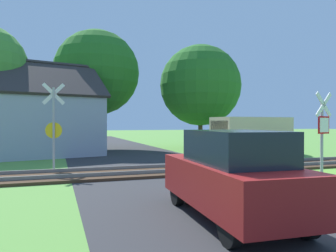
% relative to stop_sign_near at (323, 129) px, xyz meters
% --- Properties ---
extents(ground_plane, '(160.00, 160.00, 0.00)m').
position_rel_stop_sign_near_xyz_m(ground_plane, '(-4.65, -3.26, -1.71)').
color(ground_plane, '#5B933D').
extents(road_asphalt, '(7.05, 80.00, 0.01)m').
position_rel_stop_sign_near_xyz_m(road_asphalt, '(-4.65, -1.26, -1.71)').
color(road_asphalt, '#2D2D30').
rests_on(road_asphalt, ground).
extents(rail_track, '(60.00, 2.60, 0.22)m').
position_rel_stop_sign_near_xyz_m(rail_track, '(-4.65, 3.25, -1.66)').
color(rail_track, '#422D1E').
rests_on(rail_track, ground).
extents(stop_sign_near, '(0.86, 0.23, 2.99)m').
position_rel_stop_sign_near_xyz_m(stop_sign_near, '(0.00, 0.00, 0.00)').
color(stop_sign_near, '#9E9EA5').
rests_on(stop_sign_near, ground).
extents(crossing_sign_far, '(0.88, 0.13, 3.53)m').
position_rel_stop_sign_near_xyz_m(crossing_sign_far, '(-8.74, 4.86, 0.22)').
color(crossing_sign_far, '#9E9EA5').
rests_on(crossing_sign_far, ground).
extents(house, '(8.99, 7.72, 5.69)m').
position_rel_stop_sign_near_xyz_m(house, '(-10.12, 12.14, 0.22)').
color(house, '#99A3B7').
rests_on(house, ground).
extents(tree_center, '(6.27, 6.27, 8.81)m').
position_rel_stop_sign_near_xyz_m(tree_center, '(-5.79, 15.84, 3.96)').
color(tree_center, '#513823').
rests_on(tree_center, ground).
extents(tree_right, '(6.13, 6.13, 7.85)m').
position_rel_stop_sign_near_xyz_m(tree_right, '(1.75, 13.88, 3.07)').
color(tree_right, '#513823').
rests_on(tree_right, ground).
extents(mail_truck, '(5.05, 2.31, 2.24)m').
position_rel_stop_sign_near_xyz_m(mail_truck, '(1.27, 6.51, -0.48)').
color(mail_truck, beige).
rests_on(mail_truck, ground).
extents(parked_car, '(1.85, 4.08, 1.78)m').
position_rel_stop_sign_near_xyz_m(parked_car, '(-5.34, -3.15, -0.82)').
color(parked_car, maroon).
rests_on(parked_car, ground).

